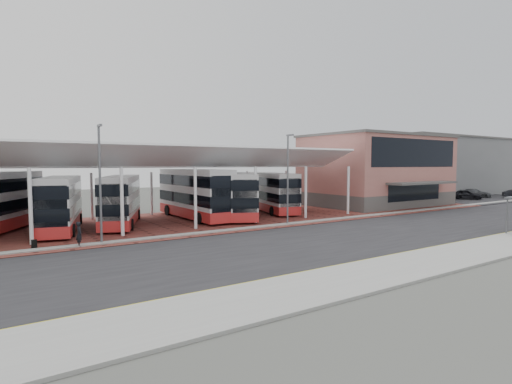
% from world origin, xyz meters
% --- Properties ---
extents(ground, '(140.00, 140.00, 0.00)m').
position_xyz_m(ground, '(0.00, 0.00, 0.00)').
color(ground, '#444540').
extents(road, '(120.00, 14.00, 0.02)m').
position_xyz_m(road, '(0.00, -1.00, 0.01)').
color(road, black).
rests_on(road, ground).
extents(forecourt, '(72.00, 16.00, 0.06)m').
position_xyz_m(forecourt, '(2.00, 13.00, 0.03)').
color(forecourt, brown).
rests_on(forecourt, ground).
extents(sidewalk, '(120.00, 4.00, 0.14)m').
position_xyz_m(sidewalk, '(0.00, -9.00, 0.07)').
color(sidewalk, gray).
rests_on(sidewalk, ground).
extents(north_kerb, '(120.00, 0.80, 0.14)m').
position_xyz_m(north_kerb, '(0.00, 6.20, 0.07)').
color(north_kerb, gray).
rests_on(north_kerb, ground).
extents(carpark_surface, '(22.00, 10.00, 0.08)m').
position_xyz_m(carpark_surface, '(44.00, 10.00, 0.04)').
color(carpark_surface, black).
rests_on(carpark_surface, ground).
extents(yellow_line_near, '(120.00, 0.12, 0.01)m').
position_xyz_m(yellow_line_near, '(0.00, -7.00, 0.03)').
color(yellow_line_near, '#CAC10B').
rests_on(yellow_line_near, road).
extents(yellow_line_far, '(120.00, 0.12, 0.01)m').
position_xyz_m(yellow_line_far, '(0.00, -6.70, 0.03)').
color(yellow_line_far, '#CAC10B').
rests_on(yellow_line_far, road).
extents(canopy, '(37.00, 11.63, 7.07)m').
position_xyz_m(canopy, '(-6.00, 13.94, 5.80)').
color(canopy, white).
rests_on(canopy, ground).
extents(terminal, '(18.40, 14.40, 9.25)m').
position_xyz_m(terminal, '(23.00, 13.92, 4.66)').
color(terminal, '#4F4E4C').
rests_on(terminal, ground).
extents(warehouse, '(30.50, 20.50, 10.25)m').
position_xyz_m(warehouse, '(48.00, 24.00, 5.15)').
color(warehouse, '#5E5F62').
rests_on(warehouse, ground).
extents(lamp_west, '(0.16, 0.90, 8.07)m').
position_xyz_m(lamp_west, '(-14.00, 6.27, 4.36)').
color(lamp_west, slate).
rests_on(lamp_west, ground).
extents(lamp_east, '(0.16, 0.90, 8.07)m').
position_xyz_m(lamp_east, '(2.00, 6.27, 4.36)').
color(lamp_east, slate).
rests_on(lamp_east, ground).
extents(bus_1, '(4.91, 10.84, 4.35)m').
position_xyz_m(bus_1, '(-15.57, 13.58, 2.22)').
color(bus_1, silver).
rests_on(bus_1, forecourt).
extents(bus_2, '(6.13, 10.67, 4.33)m').
position_xyz_m(bus_2, '(-10.62, 14.09, 2.21)').
color(bus_2, silver).
rests_on(bus_2, forecourt).
extents(bus_3, '(3.09, 11.87, 4.88)m').
position_xyz_m(bus_3, '(-3.38, 14.36, 2.48)').
color(bus_3, silver).
rests_on(bus_3, forecourt).
extents(bus_4, '(6.82, 10.90, 4.47)m').
position_xyz_m(bus_4, '(0.78, 12.83, 2.28)').
color(bus_4, silver).
rests_on(bus_4, forecourt).
extents(bus_5, '(5.05, 10.97, 4.41)m').
position_xyz_m(bus_5, '(6.25, 14.74, 2.25)').
color(bus_5, silver).
rests_on(bus_5, forecourt).
extents(pedestrian, '(0.40, 0.60, 1.64)m').
position_xyz_m(pedestrian, '(-15.44, 6.00, 0.88)').
color(pedestrian, black).
rests_on(pedestrian, forecourt).
extents(suitcase, '(0.32, 0.23, 0.55)m').
position_xyz_m(suitcase, '(-17.98, 7.01, 0.34)').
color(suitcase, black).
rests_on(suitcase, forecourt).
extents(carpark_car_a, '(3.71, 4.61, 1.48)m').
position_xyz_m(carpark_car_a, '(40.29, 11.08, 0.82)').
color(carpark_car_a, black).
rests_on(carpark_car_a, carpark_surface).
extents(carpark_car_b, '(3.63, 4.97, 1.34)m').
position_xyz_m(carpark_car_b, '(45.40, 12.44, 0.75)').
color(carpark_car_b, '#414448').
rests_on(carpark_car_b, carpark_surface).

